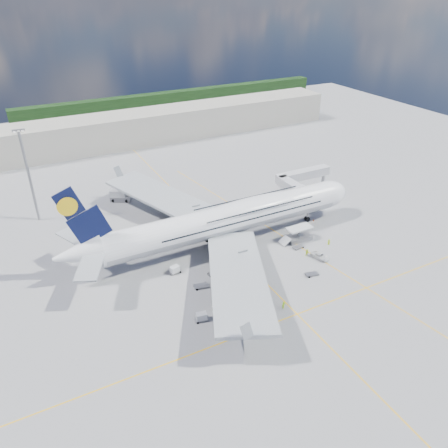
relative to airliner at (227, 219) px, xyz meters
name	(u,v)px	position (x,y,z in m)	size (l,w,h in m)	color
ground	(246,263)	(-0.26, -10.00, -6.87)	(300.00, 300.00, 0.00)	gray
taxi_line_main	(246,263)	(-0.26, -10.00, -6.86)	(0.25, 220.00, 0.01)	#F3AF0C
taxi_line_cross	(297,314)	(-0.26, -30.00, -6.86)	(120.00, 0.25, 0.01)	#F3AF0C
taxi_line_diag	(273,230)	(13.74, 0.00, -6.86)	(0.25, 100.00, 0.01)	#F3AF0C
airliner	(227,219)	(0.00, 0.00, 0.00)	(77.26, 79.15, 23.71)	white
jet_bridge	(299,180)	(29.55, 10.94, -0.02)	(18.80, 12.10, 8.50)	#B7B7BC
cargo_loader	(298,236)	(16.56, -7.11, -5.62)	(8.53, 3.20, 3.67)	silver
light_mast	(29,175)	(-40.26, 35.00, 6.34)	(3.00, 0.70, 25.50)	gray
terminal	(126,130)	(-0.26, 85.00, -0.87)	(180.00, 16.00, 12.00)	#B2AD9E
tree_line	(177,99)	(39.74, 130.00, -2.87)	(160.00, 6.00, 8.00)	#193814
dolly_row_a	(201,286)	(-13.44, -13.29, -6.51)	(3.47, 2.31, 0.47)	gray
dolly_row_b	(202,317)	(-17.79, -22.84, -5.94)	(2.97, 1.96, 1.73)	gray
dolly_row_c	(215,273)	(-8.77, -10.44, -6.52)	(3.47, 2.58, 0.45)	gray
dolly_back	(175,269)	(-16.47, -5.81, -5.93)	(3.05, 2.16, 1.74)	gray
dolly_nose_far	(298,247)	(14.39, -10.21, -6.55)	(2.96, 1.90, 0.40)	gray
dolly_nose_near	(312,274)	(10.41, -20.85, -6.54)	(3.16, 2.14, 0.42)	gray
baggage_tug	(218,307)	(-13.46, -21.44, -6.17)	(2.77, 1.91, 1.58)	silver
catering_truck_inner	(183,212)	(-4.41, 17.70, -5.25)	(6.01, 3.11, 3.42)	gray
catering_truck_outer	(120,196)	(-17.00, 35.81, -5.16)	(6.67, 4.91, 3.67)	gray
service_van	(320,256)	(16.26, -16.30, -6.24)	(2.09, 4.54, 1.26)	silver
crew_nose	(299,231)	(18.81, -4.46, -6.10)	(0.56, 0.37, 1.54)	#AEE818
crew_loader	(307,253)	(13.99, -14.25, -5.86)	(0.98, 0.76, 2.01)	#D4EF19
crew_wing	(214,262)	(-7.11, -6.89, -6.11)	(0.89, 0.37, 1.52)	#B1DB17
crew_van	(329,242)	(22.15, -12.37, -6.12)	(0.73, 0.48, 1.50)	#D4F619
crew_tug	(284,305)	(-1.67, -27.30, -6.06)	(1.04, 0.60, 1.61)	#A1DA16
cone_nose	(313,220)	(26.36, -0.83, -6.61)	(0.41, 0.41, 0.53)	#F7580D
cone_wing_left_inner	(164,229)	(-11.87, 13.33, -6.59)	(0.45, 0.45, 0.58)	#F7580D
cone_wing_left_outer	(171,208)	(-5.69, 23.99, -6.56)	(0.50, 0.50, 0.64)	#F7580D
cone_wing_right_inner	(240,286)	(-6.05, -17.07, -6.61)	(0.41, 0.41, 0.53)	#F7580D
cone_wing_right_outer	(222,304)	(-12.24, -20.73, -6.61)	(0.42, 0.42, 0.53)	#F7580D
cone_tail	(85,272)	(-34.49, 3.40, -6.62)	(0.41, 0.41, 0.52)	#F7580D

